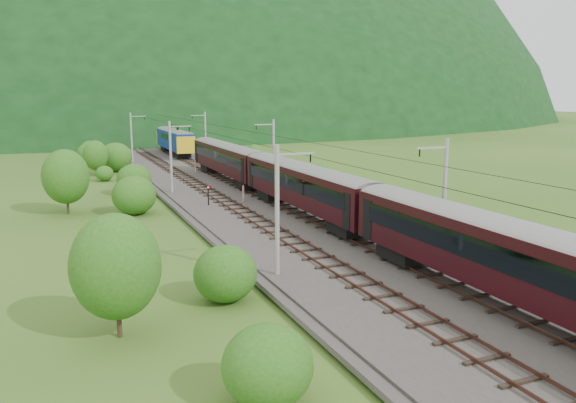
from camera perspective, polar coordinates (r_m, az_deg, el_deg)
name	(u,v)px	position (r m, az deg, el deg)	size (l,w,h in m)	color
ground	(364,267)	(37.62, 7.77, -6.61)	(600.00, 600.00, 0.00)	#30561A
railbed	(302,231)	(46.13, 1.43, -3.05)	(14.00, 220.00, 0.30)	#38332D
track_left	(275,231)	(45.16, -1.35, -3.06)	(2.40, 220.00, 0.27)	brown
track_right	(328,226)	(47.09, 4.09, -2.51)	(2.40, 220.00, 0.27)	brown
catenary_left	(171,155)	(64.33, -11.76, 4.61)	(2.54, 192.28, 8.00)	gray
catenary_right	(273,151)	(67.77, -1.53, 5.14)	(2.54, 192.28, 8.00)	gray
overhead_wires	(302,147)	(44.97, 1.47, 5.58)	(4.83, 198.00, 0.03)	black
mountain_main	(90,118)	(291.58, -19.50, 8.01)	(504.00, 360.00, 244.00)	black
train	(377,203)	(39.99, 9.06, -0.13)	(3.15, 149.69, 5.49)	black
hazard_post_near	(243,194)	(58.17, -4.56, 0.82)	(0.18, 0.18, 1.66)	red
hazard_post_far	(195,166)	(81.78, -9.39, 3.57)	(0.17, 0.17, 1.58)	red
signal	(208,194)	(56.44, -8.10, 0.74)	(0.21, 0.21, 1.93)	black
vegetation_left	(130,209)	(45.40, -15.80, -0.78)	(12.15, 142.13, 6.19)	#275316
vegetation_right	(406,202)	(54.24, 11.87, -0.09)	(7.03, 101.18, 2.62)	#275316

